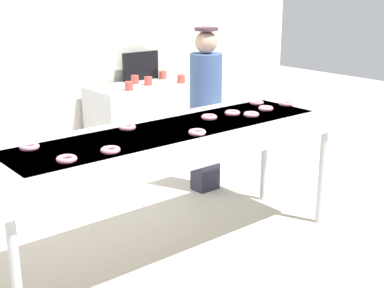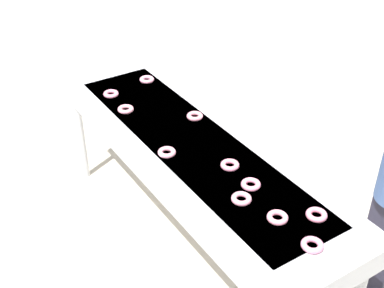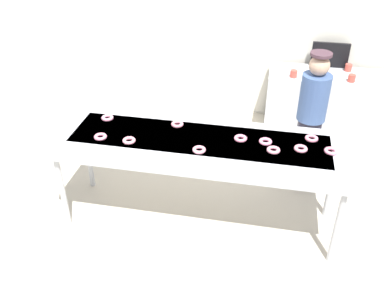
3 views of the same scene
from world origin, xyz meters
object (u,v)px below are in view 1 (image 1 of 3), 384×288
strawberry_donut_2 (110,150)px  strawberry_donut_10 (127,127)px  strawberry_donut_1 (266,108)px  strawberry_donut_8 (251,114)px  prep_counter (155,119)px  paper_cup_0 (148,81)px  menu_display (141,66)px  strawberry_donut_5 (209,117)px  strawberry_donut_9 (197,132)px  worker_baker (206,103)px  strawberry_donut_3 (286,104)px  paper_cup_1 (181,79)px  paper_cup_3 (135,79)px  strawberry_donut_7 (257,102)px  fryer_conveyor (173,140)px  strawberry_donut_4 (67,159)px  paper_cup_4 (163,75)px  strawberry_donut_0 (232,113)px  paper_cup_2 (129,86)px  strawberry_donut_6 (30,147)px

strawberry_donut_2 → strawberry_donut_10: same height
strawberry_donut_1 → strawberry_donut_8: 0.25m
prep_counter → paper_cup_0: 0.50m
strawberry_donut_10 → menu_display: size_ratio=0.25×
strawberry_donut_5 → strawberry_donut_9: same height
prep_counter → menu_display: 0.66m
menu_display → prep_counter: bearing=-90.0°
strawberry_donut_10 → prep_counter: 2.58m
strawberry_donut_10 → worker_baker: 1.50m
strawberry_donut_3 → paper_cup_1: 2.00m
strawberry_donut_3 → strawberry_donut_9: same height
paper_cup_3 → prep_counter: bearing=-30.1°
strawberry_donut_3 → strawberry_donut_7: 0.25m
fryer_conveyor → strawberry_donut_4: size_ratio=23.49×
strawberry_donut_9 → strawberry_donut_1: bearing=12.4°
paper_cup_0 → paper_cup_3: bearing=109.4°
menu_display → strawberry_donut_1: bearing=-99.9°
paper_cup_3 → paper_cup_4: 0.44m
strawberry_donut_3 → strawberry_donut_8: bearing=-170.6°
strawberry_donut_0 → paper_cup_0: bearing=73.2°
paper_cup_3 → paper_cup_2: bearing=-132.6°
strawberry_donut_6 → paper_cup_1: strawberry_donut_6 is taller
strawberry_donut_7 → strawberry_donut_10: bearing=179.2°
strawberry_donut_0 → paper_cup_0: size_ratio=1.28×
paper_cup_2 → strawberry_donut_6: bearing=-136.6°
strawberry_donut_0 → paper_cup_3: bearing=76.0°
worker_baker → prep_counter: worker_baker is taller
strawberry_donut_7 → strawberry_donut_8: 0.44m
strawberry_donut_9 → paper_cup_2: strawberry_donut_9 is taller
paper_cup_1 → strawberry_donut_2: bearing=-136.3°
prep_counter → paper_cup_0: paper_cup_0 is taller
paper_cup_1 → menu_display: (-0.25, 0.46, 0.12)m
strawberry_donut_5 → paper_cup_4: (1.22, 2.25, -0.10)m
prep_counter → paper_cup_1: size_ratio=16.46×
strawberry_donut_2 → menu_display: (1.98, 2.59, 0.02)m
worker_baker → paper_cup_0: bearing=-88.2°
strawberry_donut_7 → paper_cup_0: 1.90m
paper_cup_1 → paper_cup_3: size_ratio=1.00×
strawberry_donut_7 → strawberry_donut_1: bearing=-117.0°
prep_counter → paper_cup_0: size_ratio=16.46×
strawberry_donut_0 → paper_cup_0: 2.12m
strawberry_donut_7 → paper_cup_1: strawberry_donut_7 is taller
strawberry_donut_6 → paper_cup_1: 3.12m
strawberry_donut_8 → strawberry_donut_0: bearing=120.5°
strawberry_donut_1 → strawberry_donut_6: bearing=173.8°
paper_cup_0 → menu_display: menu_display is taller
paper_cup_4 → paper_cup_0: bearing=-148.4°
strawberry_donut_9 → paper_cup_0: strawberry_donut_9 is taller
strawberry_donut_9 → prep_counter: (1.31, 2.35, -0.58)m
strawberry_donut_9 → paper_cup_0: 2.57m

